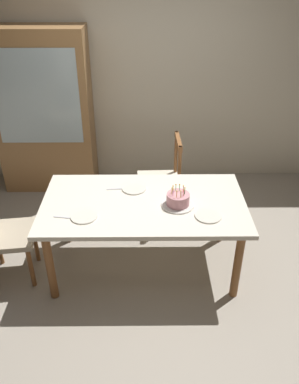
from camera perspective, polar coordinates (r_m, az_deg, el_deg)
The scene contains 11 objects.
ground at distance 3.79m, azimuth -0.77°, elevation -10.62°, with size 6.40×6.40×0.00m, color #9E9384.
back_wall at distance 4.82m, azimuth -0.82°, elevation 16.65°, with size 6.40×0.10×2.60m, color beige.
dining_table at distance 3.39m, azimuth -0.85°, elevation -2.58°, with size 1.75×0.97×0.72m.
birthday_cake at distance 3.28m, azimuth 4.18°, elevation -1.19°, with size 0.28×0.28×0.18m.
plate_near_celebrant at distance 3.20m, azimuth -9.54°, elevation -3.52°, with size 0.22×0.22×0.01m, color silver.
plate_far_side at distance 3.53m, azimuth -2.27°, elevation 0.55°, with size 0.22×0.22×0.01m, color silver.
plate_near_guest at distance 3.20m, azimuth 8.59°, elevation -3.44°, with size 0.22×0.22×0.01m, color silver.
fork_near_celebrant at distance 3.23m, azimuth -12.37°, elevation -3.65°, with size 0.18×0.02×0.01m, color silver.
fork_far_side at distance 3.54m, azimuth -4.86°, elevation 0.47°, with size 0.18×0.02×0.01m, color silver.
chair_spindle_back at distance 4.17m, azimuth 1.69°, elevation 1.58°, with size 0.45×0.45×0.95m.
china_cabinet at distance 4.79m, azimuth -15.16°, elevation 11.13°, with size 1.10×0.45×1.90m.
Camera 1 is at (0.03, -2.80, 2.55)m, focal length 36.44 mm.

